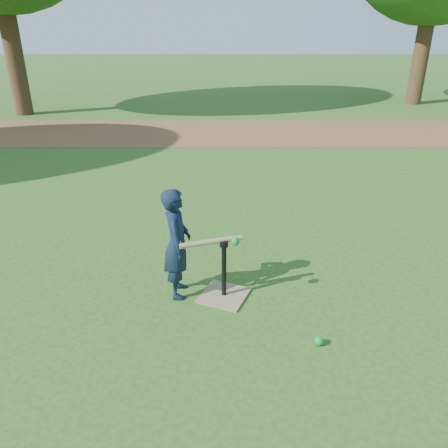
{
  "coord_description": "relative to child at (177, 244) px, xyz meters",
  "views": [
    {
      "loc": [
        0.05,
        -3.37,
        2.44
      ],
      "look_at": [
        0.04,
        0.57,
        0.65
      ],
      "focal_mm": 35.0,
      "sensor_mm": 36.0,
      "label": 1
    }
  ],
  "objects": [
    {
      "name": "ground",
      "position": [
        0.41,
        -0.33,
        -0.55
      ],
      "size": [
        80.0,
        80.0,
        0.0
      ],
      "primitive_type": "plane",
      "color": "#285116",
      "rests_on": "ground"
    },
    {
      "name": "dirt_strip",
      "position": [
        0.41,
        7.17,
        -0.55
      ],
      "size": [
        24.0,
        3.0,
        0.01
      ],
      "primitive_type": "cube",
      "color": "brown",
      "rests_on": "ground"
    },
    {
      "name": "child",
      "position": [
        0.0,
        0.0,
        0.0
      ],
      "size": [
        0.29,
        0.42,
        1.11
      ],
      "primitive_type": "imported",
      "rotation": [
        0.0,
        0.0,
        1.63
      ],
      "color": "black",
      "rests_on": "ground"
    },
    {
      "name": "wiffle_ball_ground",
      "position": [
        1.25,
        -0.78,
        -0.51
      ],
      "size": [
        0.08,
        0.08,
        0.08
      ],
      "primitive_type": "sphere",
      "color": "#0D8F36",
      "rests_on": "ground"
    },
    {
      "name": "batting_tee",
      "position": [
        0.45,
        -0.06,
        -0.44
      ],
      "size": [
        0.56,
        0.56,
        0.61
      ],
      "color": "#8C7959",
      "rests_on": "ground"
    },
    {
      "name": "swing_action",
      "position": [
        0.34,
        -0.1,
        0.07
      ],
      "size": [
        0.63,
        0.24,
        0.12
      ],
      "color": "tan",
      "rests_on": "ground"
    }
  ]
}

